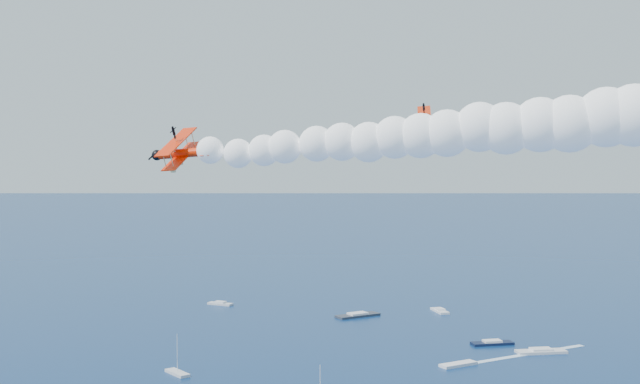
# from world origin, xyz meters

# --- Properties ---
(biplane_lead) EXTENTS (8.28, 10.02, 7.73)m
(biplane_lead) POSITION_xyz_m (13.45, 32.10, 56.30)
(biplane_lead) COLOR red
(biplane_trail) EXTENTS (7.10, 8.74, 7.48)m
(biplane_trail) POSITION_xyz_m (-6.90, 4.50, 53.12)
(biplane_trail) COLOR #FF2805
(smoke_trail_trail) EXTENTS (72.29, 8.92, 12.70)m
(smoke_trail_trail) POSITION_xyz_m (28.60, 4.06, 55.87)
(smoke_trail_trail) COLOR white
(spectator_boats) EXTENTS (210.95, 180.05, 0.70)m
(spectator_boats) POSITION_xyz_m (8.07, 118.20, 0.35)
(spectator_boats) COLOR white
(spectator_boats) RESTS_ON ground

